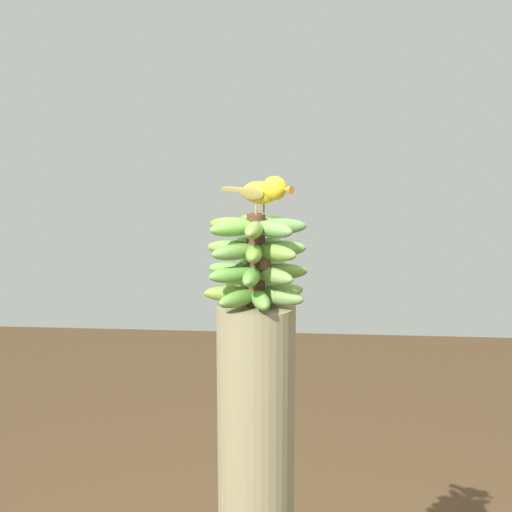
{
  "coord_description": "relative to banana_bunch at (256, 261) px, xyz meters",
  "views": [
    {
      "loc": [
        -1.78,
        -0.14,
        1.74
      ],
      "look_at": [
        0.0,
        0.0,
        1.39
      ],
      "focal_mm": 53.8,
      "sensor_mm": 36.0,
      "label": 1
    }
  ],
  "objects": [
    {
      "name": "perched_bird",
      "position": [
        0.01,
        -0.02,
        0.17
      ],
      "size": [
        0.14,
        0.18,
        0.09
      ],
      "color": "#C68933",
      "rests_on": "banana_bunch"
    },
    {
      "name": "banana_bunch",
      "position": [
        0.0,
        0.0,
        0.0
      ],
      "size": [
        0.25,
        0.25,
        0.22
      ],
      "color": "#4C2D1E",
      "rests_on": "banana_tree"
    }
  ]
}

